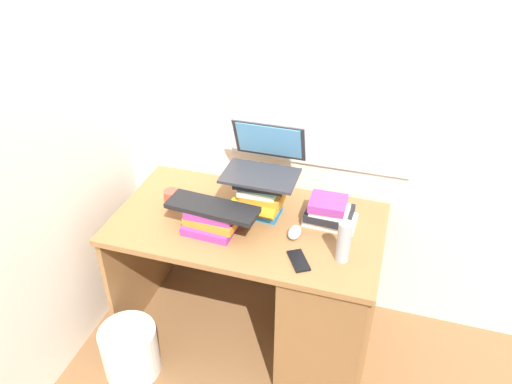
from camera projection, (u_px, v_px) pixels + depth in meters
ground_plane at (249, 327)px, 2.78m from camera, size 6.00×6.00×0.00m
wall_back at (272, 77)px, 2.38m from camera, size 6.00×0.06×2.60m
wall_left at (71, 87)px, 2.27m from camera, size 0.05×6.00×2.60m
desk at (308, 290)px, 2.46m from camera, size 1.27×0.69×0.73m
book_stack_tall at (260, 195)px, 2.36m from camera, size 0.25×0.21×0.21m
book_stack_keyboard_riser at (212, 220)px, 2.30m from camera, size 0.25×0.19×0.11m
book_stack_side at (329, 212)px, 2.34m from camera, size 0.24×0.19×0.14m
laptop at (264, 161)px, 2.33m from camera, size 0.34×0.30×0.22m
keyboard at (212, 207)px, 2.26m from camera, size 0.43×0.17×0.02m
computer_mouse at (295, 232)px, 2.28m from camera, size 0.06×0.10×0.04m
mug at (172, 198)px, 2.46m from camera, size 0.11×0.07×0.09m
water_bottle at (344, 242)px, 2.10m from camera, size 0.06×0.06×0.19m
cell_phone at (299, 261)px, 2.14m from camera, size 0.13×0.15×0.01m
wastebasket at (130, 351)px, 2.48m from camera, size 0.28×0.28×0.27m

